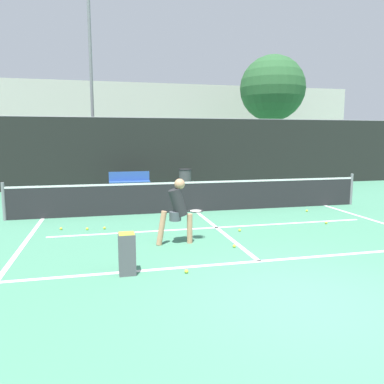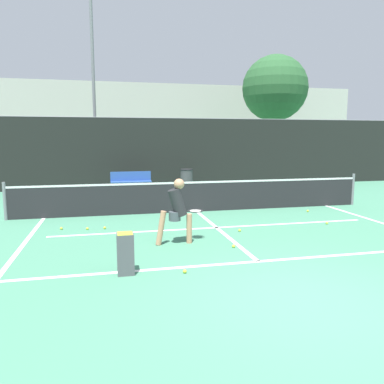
{
  "view_description": "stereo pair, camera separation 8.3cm",
  "coord_description": "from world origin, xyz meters",
  "px_view_note": "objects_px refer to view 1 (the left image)",
  "views": [
    {
      "loc": [
        -2.77,
        -4.45,
        2.29
      ],
      "look_at": [
        -0.65,
        4.5,
        0.95
      ],
      "focal_mm": 35.0,
      "sensor_mm": 36.0,
      "label": 1
    },
    {
      "loc": [
        -2.69,
        -4.47,
        2.29
      ],
      "look_at": [
        -0.65,
        4.5,
        0.95
      ],
      "focal_mm": 35.0,
      "sensor_mm": 36.0,
      "label": 2
    }
  ],
  "objects_px": {
    "courtside_bench": "(130,181)",
    "trash_bin": "(185,180)",
    "ball_hopper": "(127,253)",
    "player_practicing": "(178,208)",
    "parked_car": "(97,170)"
  },
  "relations": [
    {
      "from": "courtside_bench",
      "to": "trash_bin",
      "type": "relative_size",
      "value": 1.84
    },
    {
      "from": "courtside_bench",
      "to": "trash_bin",
      "type": "xyz_separation_m",
      "value": [
        2.41,
        0.02,
        -0.01
      ]
    },
    {
      "from": "ball_hopper",
      "to": "courtside_bench",
      "type": "relative_size",
      "value": 0.42
    },
    {
      "from": "ball_hopper",
      "to": "trash_bin",
      "type": "distance_m",
      "value": 10.26
    },
    {
      "from": "player_practicing",
      "to": "parked_car",
      "type": "distance_m",
      "value": 12.46
    },
    {
      "from": "player_practicing",
      "to": "courtside_bench",
      "type": "distance_m",
      "value": 8.18
    },
    {
      "from": "trash_bin",
      "to": "courtside_bench",
      "type": "bearing_deg",
      "value": -179.51
    },
    {
      "from": "courtside_bench",
      "to": "parked_car",
      "type": "distance_m",
      "value": 4.39
    },
    {
      "from": "trash_bin",
      "to": "ball_hopper",
      "type": "bearing_deg",
      "value": -107.74
    },
    {
      "from": "ball_hopper",
      "to": "trash_bin",
      "type": "relative_size",
      "value": 0.76
    },
    {
      "from": "parked_car",
      "to": "courtside_bench",
      "type": "bearing_deg",
      "value": -71.73
    },
    {
      "from": "parked_car",
      "to": "ball_hopper",
      "type": "bearing_deg",
      "value": -87.27
    },
    {
      "from": "player_practicing",
      "to": "parked_car",
      "type": "relative_size",
      "value": 0.32
    },
    {
      "from": "player_practicing",
      "to": "ball_hopper",
      "type": "distance_m",
      "value": 2.03
    },
    {
      "from": "player_practicing",
      "to": "courtside_bench",
      "type": "height_order",
      "value": "player_practicing"
    }
  ]
}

